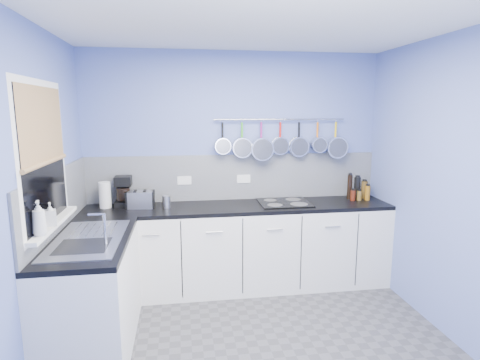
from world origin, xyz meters
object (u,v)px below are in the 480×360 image
object	(u,v)px
canister	(166,202)
hob	(284,203)
toaster	(140,199)
soap_bottle_b	(50,214)
coffee_maker	(123,192)
soap_bottle_a	(39,218)
paper_towel	(105,195)

from	to	relation	value
canister	hob	world-z (taller)	canister
toaster	canister	distance (m)	0.26
soap_bottle_b	toaster	xyz separation A→B (m)	(0.53, 1.05, -0.15)
coffee_maker	toaster	distance (m)	0.20
soap_bottle_b	toaster	size ratio (longest dim) A/B	0.65
soap_bottle_b	canister	distance (m)	1.31
soap_bottle_a	paper_towel	xyz separation A→B (m)	(0.18, 1.33, -0.14)
soap_bottle_a	hob	bearing A→B (deg)	31.50
canister	soap_bottle_a	bearing A→B (deg)	-122.31
soap_bottle_a	canister	xyz separation A→B (m)	(0.79, 1.25, -0.21)
paper_towel	toaster	world-z (taller)	paper_towel
soap_bottle_a	coffee_maker	bearing A→B (deg)	75.30
paper_towel	canister	world-z (taller)	paper_towel
coffee_maker	hob	world-z (taller)	coffee_maker
coffee_maker	soap_bottle_a	bearing A→B (deg)	-105.43
hob	toaster	bearing A→B (deg)	178.65
soap_bottle_a	coffee_maker	world-z (taller)	soap_bottle_a
soap_bottle_b	hob	bearing A→B (deg)	26.63
soap_bottle_a	toaster	world-z (taller)	soap_bottle_a
soap_bottle_a	hob	world-z (taller)	soap_bottle_a
soap_bottle_a	soap_bottle_b	world-z (taller)	soap_bottle_a
soap_bottle_a	paper_towel	size ratio (longest dim) A/B	0.90
soap_bottle_b	canister	xyz separation A→B (m)	(0.79, 1.03, -0.18)
paper_towel	canister	size ratio (longest dim) A/B	2.22
soap_bottle_b	paper_towel	bearing A→B (deg)	80.84
coffee_maker	hob	xyz separation A→B (m)	(1.67, -0.11, -0.15)
toaster	hob	xyz separation A→B (m)	(1.50, -0.04, -0.08)
paper_towel	coffee_maker	size ratio (longest dim) A/B	0.85
soap_bottle_b	toaster	bearing A→B (deg)	63.28
soap_bottle_b	paper_towel	distance (m)	1.12
toaster	canister	xyz separation A→B (m)	(0.26, -0.03, -0.02)
soap_bottle_a	soap_bottle_b	bearing A→B (deg)	90.00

